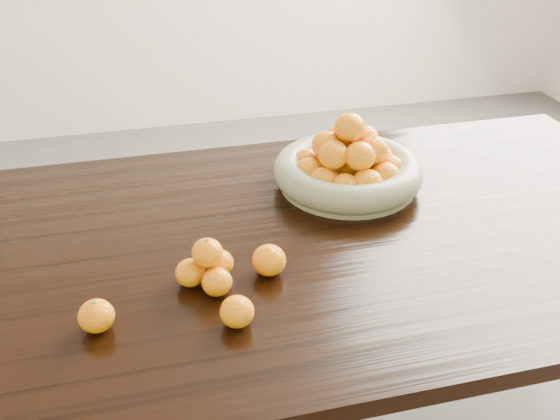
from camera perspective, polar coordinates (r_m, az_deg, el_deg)
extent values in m
cube|color=black|center=(1.41, 0.53, -3.00)|extent=(2.00, 1.00, 0.04)
cube|color=black|center=(2.30, 20.65, -1.75)|extent=(0.08, 0.08, 0.71)
cylinder|color=gray|center=(1.61, 6.15, 2.48)|extent=(0.34, 0.34, 0.02)
torus|color=gray|center=(1.59, 6.22, 3.62)|extent=(0.38, 0.38, 0.07)
ellipsoid|color=orange|center=(1.64, 9.04, 4.66)|extent=(0.08, 0.08, 0.07)
ellipsoid|color=orange|center=(1.67, 7.36, 5.20)|extent=(0.08, 0.08, 0.07)
ellipsoid|color=orange|center=(1.68, 5.49, 5.43)|extent=(0.07, 0.07, 0.07)
ellipsoid|color=orange|center=(1.65, 3.65, 4.94)|extent=(0.07, 0.07, 0.06)
ellipsoid|color=orange|center=(1.61, 2.51, 4.40)|extent=(0.08, 0.08, 0.07)
ellipsoid|color=orange|center=(1.56, 2.65, 3.46)|extent=(0.08, 0.08, 0.07)
ellipsoid|color=orange|center=(1.52, 3.94, 2.64)|extent=(0.07, 0.07, 0.07)
ellipsoid|color=orange|center=(1.50, 5.96, 2.12)|extent=(0.07, 0.07, 0.07)
ellipsoid|color=orange|center=(1.51, 8.01, 2.33)|extent=(0.08, 0.08, 0.07)
ellipsoid|color=orange|center=(1.55, 9.61, 3.00)|extent=(0.08, 0.08, 0.07)
ellipsoid|color=orange|center=(1.60, 9.93, 3.76)|extent=(0.08, 0.08, 0.07)
ellipsoid|color=orange|center=(1.59, 6.46, 3.83)|extent=(0.08, 0.08, 0.07)
ellipsoid|color=orange|center=(1.61, 7.68, 6.42)|extent=(0.08, 0.08, 0.07)
ellipsoid|color=orange|center=(1.61, 5.38, 6.61)|extent=(0.07, 0.07, 0.07)
ellipsoid|color=orange|center=(1.56, 4.27, 5.98)|extent=(0.08, 0.08, 0.07)
ellipsoid|color=orange|center=(1.52, 4.91, 5.04)|extent=(0.08, 0.08, 0.07)
ellipsoid|color=orange|center=(1.52, 7.32, 4.90)|extent=(0.08, 0.08, 0.07)
ellipsoid|color=orange|center=(1.56, 8.52, 5.40)|extent=(0.08, 0.08, 0.07)
ellipsoid|color=orange|center=(1.55, 6.37, 7.51)|extent=(0.08, 0.08, 0.07)
ellipsoid|color=orange|center=(1.22, -5.79, -6.56)|extent=(0.06, 0.06, 0.06)
ellipsoid|color=orange|center=(1.27, -5.62, -4.85)|extent=(0.06, 0.06, 0.06)
ellipsoid|color=orange|center=(1.25, -8.21, -5.70)|extent=(0.06, 0.06, 0.06)
ellipsoid|color=orange|center=(1.22, -6.67, -3.90)|extent=(0.06, 0.06, 0.06)
ellipsoid|color=orange|center=(1.18, -16.45, -9.27)|extent=(0.07, 0.07, 0.06)
ellipsoid|color=orange|center=(1.14, -3.96, -9.25)|extent=(0.06, 0.06, 0.06)
ellipsoid|color=orange|center=(1.27, -1.02, -4.61)|extent=(0.07, 0.07, 0.06)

